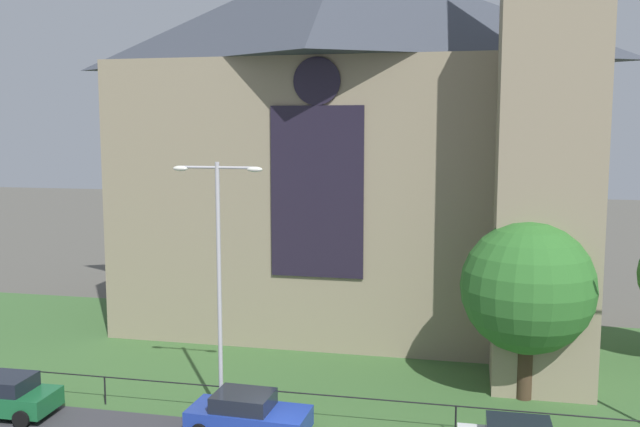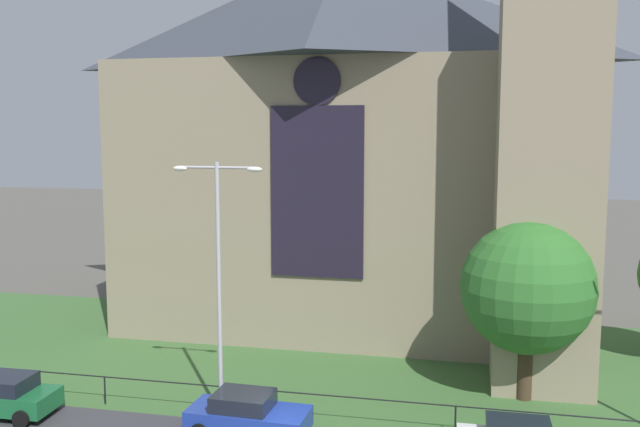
# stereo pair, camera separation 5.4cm
# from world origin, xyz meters

# --- Properties ---
(ground) EXTENTS (160.00, 160.00, 0.00)m
(ground) POSITION_xyz_m (0.00, 10.00, 0.00)
(ground) COLOR #56544C
(grass_verge) EXTENTS (120.00, 20.00, 0.01)m
(grass_verge) POSITION_xyz_m (0.00, 8.00, 0.00)
(grass_verge) COLOR #3D6633
(grass_verge) RESTS_ON ground
(church_building) EXTENTS (23.20, 16.20, 26.00)m
(church_building) POSITION_xyz_m (-0.33, 15.82, 10.27)
(church_building) COLOR gray
(church_building) RESTS_ON ground
(iron_railing) EXTENTS (26.81, 0.07, 1.13)m
(iron_railing) POSITION_xyz_m (-1.11, 2.50, 0.96)
(iron_railing) COLOR black
(iron_railing) RESTS_ON ground
(tree_right_near) EXTENTS (5.20, 5.20, 7.11)m
(tree_right_near) POSITION_xyz_m (8.15, 6.58, 4.49)
(tree_right_near) COLOR #423021
(tree_right_near) RESTS_ON ground
(streetlamp_near) EXTENTS (3.37, 0.26, 9.47)m
(streetlamp_near) POSITION_xyz_m (-2.98, 2.40, 5.91)
(streetlamp_near) COLOR #B2B2B7
(streetlamp_near) RESTS_ON ground
(parked_car_green) EXTENTS (4.25, 2.12, 1.51)m
(parked_car_green) POSITION_xyz_m (-11.08, 0.78, 0.74)
(parked_car_green) COLOR #196033
(parked_car_green) RESTS_ON ground
(parked_car_blue) EXTENTS (4.26, 2.15, 1.51)m
(parked_car_blue) POSITION_xyz_m (-1.52, 1.08, 0.74)
(parked_car_blue) COLOR #1E3899
(parked_car_blue) RESTS_ON ground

